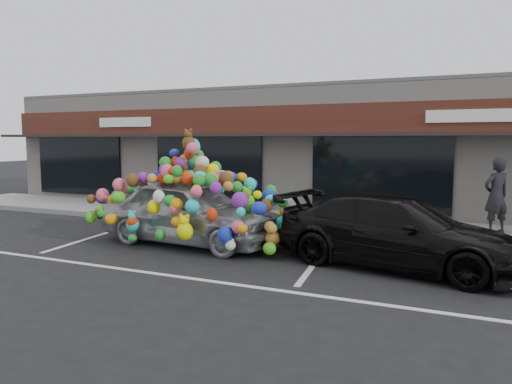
% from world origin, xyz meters
% --- Properties ---
extents(ground, '(90.00, 90.00, 0.00)m').
position_xyz_m(ground, '(0.00, 0.00, 0.00)').
color(ground, black).
rests_on(ground, ground).
extents(shop_building, '(24.00, 7.20, 4.31)m').
position_xyz_m(shop_building, '(0.00, 8.44, 2.16)').
color(shop_building, beige).
rests_on(shop_building, ground).
extents(sidewalk, '(26.00, 3.00, 0.15)m').
position_xyz_m(sidewalk, '(0.00, 4.00, 0.07)').
color(sidewalk, gray).
rests_on(sidewalk, ground).
extents(kerb, '(26.00, 0.18, 0.16)m').
position_xyz_m(kerb, '(0.00, 2.50, 0.07)').
color(kerb, slate).
rests_on(kerb, ground).
extents(parking_stripe_left, '(0.73, 4.37, 0.01)m').
position_xyz_m(parking_stripe_left, '(-3.20, 0.20, 0.00)').
color(parking_stripe_left, silver).
rests_on(parking_stripe_left, ground).
extents(parking_stripe_mid, '(0.73, 4.37, 0.01)m').
position_xyz_m(parking_stripe_mid, '(2.80, 0.20, 0.00)').
color(parking_stripe_mid, silver).
rests_on(parking_stripe_mid, ground).
extents(lane_line, '(14.00, 0.12, 0.01)m').
position_xyz_m(lane_line, '(2.00, -2.30, 0.00)').
color(lane_line, silver).
rests_on(lane_line, ground).
extents(toy_car, '(3.28, 5.02, 2.83)m').
position_xyz_m(toy_car, '(-0.42, 0.25, 0.96)').
color(toy_car, '#91979A').
rests_on(toy_car, ground).
extents(black_sedan, '(2.86, 5.11, 1.40)m').
position_xyz_m(black_sedan, '(4.43, 0.10, 0.70)').
color(black_sedan, black).
rests_on(black_sedan, ground).
extents(pedestrian_a, '(0.82, 0.80, 1.90)m').
position_xyz_m(pedestrian_a, '(6.19, 4.04, 1.10)').
color(pedestrian_a, black).
rests_on(pedestrian_a, sidewalk).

